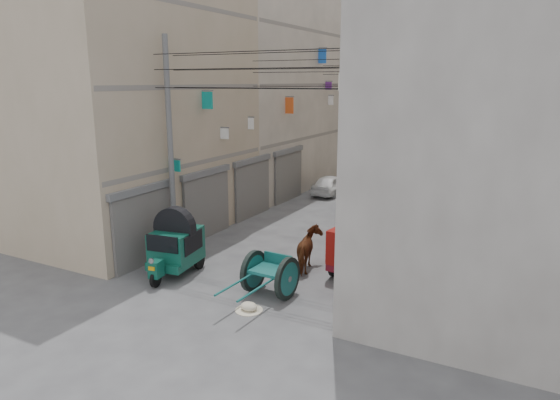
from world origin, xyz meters
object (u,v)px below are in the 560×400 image
Objects in this scene: second_cart at (356,199)px; distant_car_grey at (421,168)px; auto_rickshaw at (175,244)px; tonga_cart at (270,274)px; mini_truck at (360,251)px; horse at (309,250)px; feed_sack at (249,306)px; distant_car_white at (331,184)px; distant_car_green at (434,147)px.

second_cart reaches higher than distant_car_grey.
tonga_cart is (3.71, -0.07, -0.36)m from auto_rickshaw.
mini_truck reaches higher than distant_car_grey.
second_cart is at bearing -99.54° from horse.
second_cart is at bearing 98.38° from tonga_cart.
horse is (-1.66, -0.44, -0.08)m from mini_truck.
distant_car_grey is at bearing 72.83° from auto_rickshaw.
auto_rickshaw is 1.64× the size of second_cart.
second_cart is at bearing -78.38° from distant_car_grey.
second_cart is 3.18× the size of feed_sack.
feed_sack is (3.70, -1.30, -0.92)m from auto_rickshaw.
tonga_cart reaches higher than second_cart.
feed_sack is 23.69m from distant_car_grey.
second_cart is 0.91× the size of horse.
mini_truck is 6.37× the size of feed_sack.
distant_car_white is 0.87× the size of distant_car_green.
tonga_cart is at bearing 89.69° from feed_sack.
mini_truck is at bearing 18.14° from auto_rickshaw.
mini_truck is at bearing 116.28° from distant_car_white.
tonga_cart is at bearing -74.52° from distant_car_grey.
tonga_cart is at bearing 104.46° from distant_car_white.
tonga_cart is at bearing 103.23° from distant_car_green.
tonga_cart is at bearing -10.03° from auto_rickshaw.
horse reaches higher than second_cart.
auto_rickshaw is 0.77× the size of distant_car_white.
mini_truck is 19.67m from distant_car_grey.
mini_truck reaches higher than feed_sack.
distant_car_green is at bearing 93.14° from feed_sack.
tonga_cart is 1.86× the size of second_cart.
horse is (0.19, 2.47, 0.05)m from tonga_cart.
distant_car_white is at bearing -89.07° from horse.
tonga_cart is 1.70× the size of horse.
distant_car_green is at bearing 78.17° from auto_rickshaw.
mini_truck is at bearing -68.95° from distant_car_grey.
distant_car_green is (-1.50, 12.10, 0.03)m from distant_car_grey.
mini_truck is 2.00× the size of second_cart.
horse is at bearing -76.05° from second_cart.
tonga_cart is 0.88× the size of distant_car_white.
second_cart is at bearing 116.95° from mini_truck.
distant_car_green is (-1.96, 35.78, 0.44)m from feed_sack.
distant_car_white is at bearing 81.20° from auto_rickshaw.
feed_sack is 3.76m from horse.
feed_sack is at bearing -107.47° from mini_truck.
tonga_cart is at bearing -78.97° from second_cart.
horse is at bearing 108.33° from distant_car_white.
auto_rickshaw is 5.21× the size of feed_sack.
tonga_cart is 14.47m from distant_car_white.
auto_rickshaw is 0.88× the size of tonga_cart.
auto_rickshaw is 10.93m from second_cart.
auto_rickshaw is at bearing 97.08° from distant_car_green.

